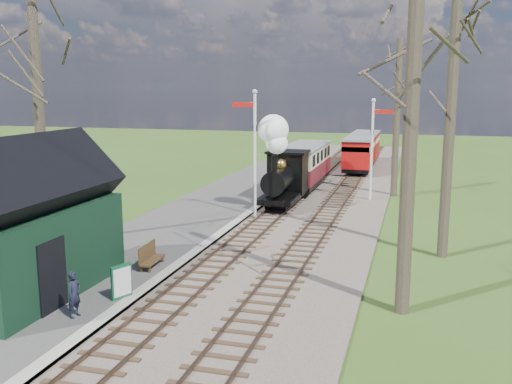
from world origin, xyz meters
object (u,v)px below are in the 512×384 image
at_px(semaphore_near, 253,145).
at_px(red_carriage_b, 365,147).
at_px(person, 74,294).
at_px(red_carriage_a, 359,154).
at_px(semaphore_far, 373,142).
at_px(sign_board, 122,282).
at_px(station_shed, 26,226).
at_px(locomotive, 282,167).
at_px(bench, 149,256).
at_px(coach, 304,164).

height_order(semaphore_near, red_carriage_b, semaphore_near).
bearing_deg(person, red_carriage_a, -1.41).
bearing_deg(semaphore_far, sign_board, -108.23).
height_order(station_shed, red_carriage_b, station_shed).
bearing_deg(semaphore_near, station_shed, -106.38).
xyz_separation_m(locomotive, bench, (-1.99, -11.43, -1.63)).
height_order(red_carriage_b, person, red_carriage_b).
bearing_deg(sign_board, bench, 100.87).
distance_m(semaphore_near, person, 13.57).
height_order(red_carriage_a, bench, red_carriage_a).
relative_size(locomotive, sign_board, 4.71).
height_order(station_shed, coach, station_shed).
bearing_deg(red_carriage_b, person, -97.45).
bearing_deg(semaphore_near, red_carriage_a, 78.28).
distance_m(semaphore_far, red_carriage_a, 10.55).
bearing_deg(semaphore_near, coach, 85.00).
distance_m(coach, bench, 17.64).
relative_size(semaphore_near, red_carriage_a, 1.23).
xyz_separation_m(red_carriage_b, sign_board, (-4.04, -33.39, -0.78)).
distance_m(semaphore_far, red_carriage_b, 15.94).
bearing_deg(bench, station_shed, -124.73).
bearing_deg(station_shed, person, -27.88).
height_order(coach, red_carriage_b, coach).
distance_m(station_shed, coach, 21.25).
bearing_deg(red_carriage_a, locomotive, -100.95).
bearing_deg(bench, sign_board, -79.13).
distance_m(coach, sign_board, 20.52).
relative_size(station_shed, sign_board, 6.17).
xyz_separation_m(station_shed, bench, (2.29, 3.30, -1.69)).
bearing_deg(station_shed, red_carriage_b, 78.45).
height_order(coach, person, coach).
bearing_deg(coach, red_carriage_b, 78.64).
xyz_separation_m(semaphore_near, locomotive, (0.76, 2.73, -1.42)).
bearing_deg(coach, locomotive, -90.11).
xyz_separation_m(red_carriage_b, bench, (-4.61, -30.43, -0.91)).
distance_m(semaphore_far, locomotive, 5.59).
relative_size(locomotive, bench, 3.37).
xyz_separation_m(red_carriage_a, bench, (-4.61, -24.93, -0.91)).
relative_size(semaphore_near, locomotive, 1.29).
bearing_deg(coach, red_carriage_a, 70.73).
bearing_deg(locomotive, person, -97.00).
relative_size(red_carriage_a, red_carriage_b, 1.00).
height_order(coach, red_carriage_a, coach).
height_order(locomotive, red_carriage_b, locomotive).
distance_m(red_carriage_a, person, 29.83).
xyz_separation_m(semaphore_far, red_carriage_a, (-1.77, 10.24, -1.87)).
relative_size(semaphore_far, coach, 0.74).
bearing_deg(coach, semaphore_far, -32.62).
height_order(bench, person, person).
relative_size(coach, person, 6.01).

